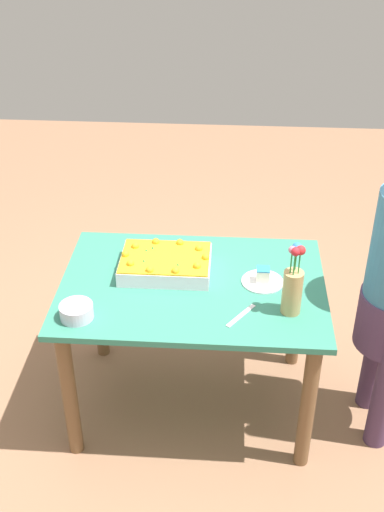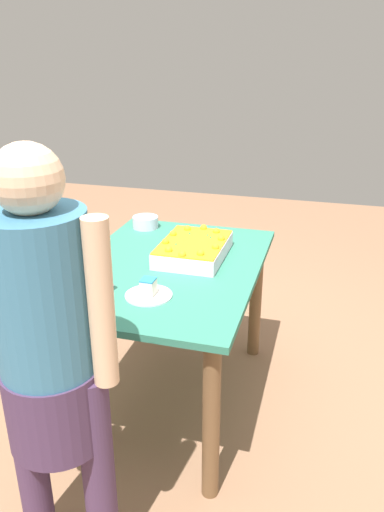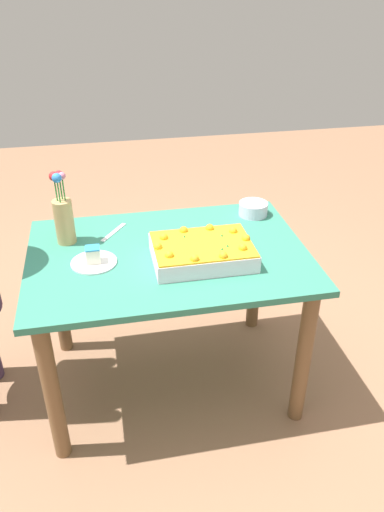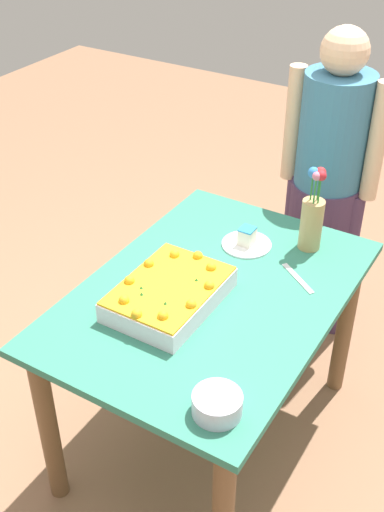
% 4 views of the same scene
% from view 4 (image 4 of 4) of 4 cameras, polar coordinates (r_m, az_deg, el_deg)
% --- Properties ---
extents(ground_plane, '(8.00, 8.00, 0.00)m').
position_cam_4_polar(ground_plane, '(2.83, 1.51, -15.44)').
color(ground_plane, '#94694D').
extents(dining_table, '(1.23, 0.86, 0.76)m').
position_cam_4_polar(dining_table, '(2.38, 1.74, -5.67)').
color(dining_table, '#327D65').
rests_on(dining_table, ground_plane).
extents(sheet_cake, '(0.43, 0.30, 0.10)m').
position_cam_4_polar(sheet_cake, '(2.21, -2.03, -3.33)').
color(sheet_cake, white).
rests_on(sheet_cake, dining_table).
extents(serving_plate_with_slice, '(0.20, 0.20, 0.08)m').
position_cam_4_polar(serving_plate_with_slice, '(2.53, 4.89, 1.36)').
color(serving_plate_with_slice, white).
rests_on(serving_plate_with_slice, dining_table).
extents(cake_knife, '(0.13, 0.17, 0.00)m').
position_cam_4_polar(cake_knife, '(2.38, 9.38, -1.96)').
color(cake_knife, silver).
rests_on(cake_knife, dining_table).
extents(flower_vase, '(0.09, 0.09, 0.34)m').
position_cam_4_polar(flower_vase, '(2.49, 10.63, 3.37)').
color(flower_vase, tan).
rests_on(flower_vase, dining_table).
extents(fruit_bowl, '(0.15, 0.15, 0.07)m').
position_cam_4_polar(fruit_bowl, '(1.86, 2.25, -13.03)').
color(fruit_bowl, silver).
rests_on(fruit_bowl, dining_table).
extents(person_standing, '(0.31, 0.45, 1.49)m').
position_cam_4_polar(person_standing, '(2.94, 12.04, 7.33)').
color(person_standing, '#483252').
rests_on(person_standing, ground_plane).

